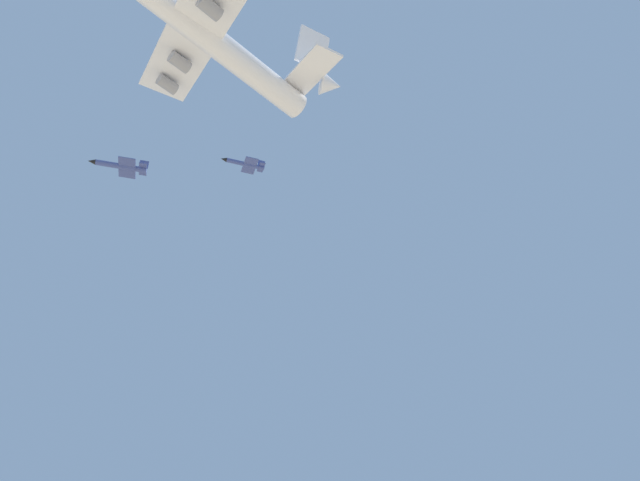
{
  "coord_description": "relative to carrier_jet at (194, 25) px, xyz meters",
  "views": [
    {
      "loc": [
        -27.46,
        109.04,
        3.54
      ],
      "look_at": [
        17.15,
        30.01,
        68.3
      ],
      "focal_mm": 33.36,
      "sensor_mm": 36.0,
      "label": 1
    }
  ],
  "objects": [
    {
      "name": "carrier_jet",
      "position": [
        0.0,
        0.0,
        0.0
      ],
      "size": [
        55.81,
        69.71,
        23.73
      ],
      "rotation": [
        -0.29,
        0.0,
        1.04
      ],
      "color": "white"
    },
    {
      "name": "chase_jet_lead",
      "position": [
        40.25,
        -20.64,
        -7.48
      ],
      "size": [
        12.99,
        12.68,
        4.0
      ],
      "rotation": [
        0.0,
        0.0,
        0.77
      ],
      "color": "#38478C"
    },
    {
      "name": "chase_jet_left_wing",
      "position": [
        32.58,
        -62.65,
        23.75
      ],
      "size": [
        12.34,
        13.29,
        4.0
      ],
      "rotation": [
        0.0,
        0.0,
        0.84
      ],
      "color": "#38478C"
    }
  ]
}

